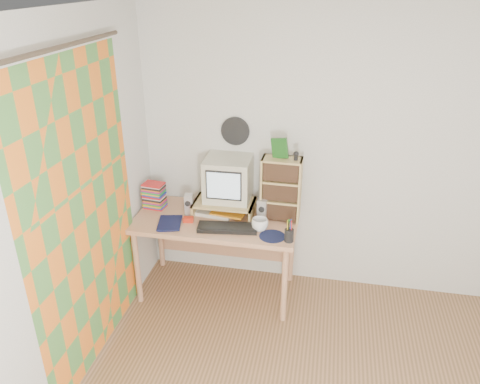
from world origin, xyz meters
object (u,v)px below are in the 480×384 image
at_px(dvd_stack, 154,195).
at_px(mug, 260,225).
at_px(keyboard, 227,228).
at_px(desk, 218,229).
at_px(diary, 158,222).
at_px(cd_rack, 281,189).
at_px(crt_monitor, 228,180).

distance_m(dvd_stack, mug, 1.02).
xyz_separation_m(keyboard, mug, (0.26, 0.04, 0.04)).
relative_size(desk, keyboard, 2.85).
bearing_deg(dvd_stack, desk, 3.26).
bearing_deg(dvd_stack, diary, -57.69).
relative_size(desk, diary, 5.98).
bearing_deg(desk, diary, -150.00).
relative_size(dvd_stack, diary, 1.08).
relative_size(keyboard, dvd_stack, 1.93).
relative_size(keyboard, cd_rack, 0.89).
bearing_deg(crt_monitor, cd_rack, -5.07).
relative_size(crt_monitor, keyboard, 0.79).
relative_size(dvd_stack, mug, 1.88).
bearing_deg(dvd_stack, mug, -6.15).
height_order(dvd_stack, mug, dvd_stack).
distance_m(mug, diary, 0.86).
relative_size(cd_rack, mug, 4.07).
bearing_deg(mug, diary, -175.31).
bearing_deg(crt_monitor, diary, -147.43).
xyz_separation_m(keyboard, diary, (-0.59, -0.03, 0.01)).
distance_m(dvd_stack, diary, 0.34).
height_order(keyboard, diary, diary).
distance_m(cd_rack, diary, 1.07).
bearing_deg(desk, mug, -25.21).
height_order(mug, diary, mug).
height_order(keyboard, cd_rack, cd_rack).
bearing_deg(mug, dvd_stack, 167.36).
relative_size(crt_monitor, cd_rack, 0.71).
bearing_deg(diary, dvd_stack, 103.76).
height_order(desk, dvd_stack, dvd_stack).
relative_size(cd_rack, diary, 2.35).
relative_size(desk, cd_rack, 2.55).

